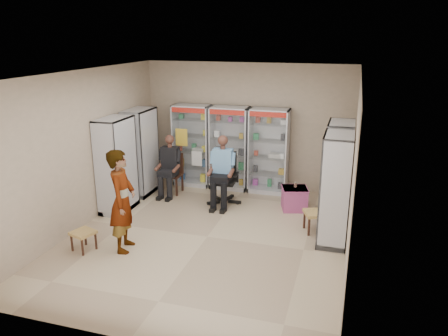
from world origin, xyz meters
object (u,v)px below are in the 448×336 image
(cabinet_right_near, at_px, (335,189))
(cabinet_left_far, at_px, (141,152))
(woven_stool_a, at_px, (315,222))
(wooden_chair, at_px, (172,174))
(office_chair, at_px, (224,179))
(cabinet_right_far, at_px, (338,171))
(cabinet_back_right, at_px, (269,151))
(woven_stool_b, at_px, (84,241))
(pink_trunk, at_px, (294,199))
(cabinet_left_near, at_px, (117,165))
(cabinet_back_mid, at_px, (230,148))
(cabinet_back_left, at_px, (193,145))
(standing_man, at_px, (122,201))
(seated_shopkeeper, at_px, (223,172))

(cabinet_right_near, relative_size, cabinet_left_far, 1.00)
(woven_stool_a, bearing_deg, wooden_chair, 161.01)
(woven_stool_a, bearing_deg, office_chair, 156.61)
(cabinet_right_far, bearing_deg, cabinet_back_right, 55.27)
(woven_stool_b, bearing_deg, cabinet_right_near, 21.28)
(pink_trunk, bearing_deg, cabinet_left_near, -162.92)
(cabinet_back_right, xyz_separation_m, cabinet_right_near, (1.63, -2.23, 0.00))
(pink_trunk, relative_size, woven_stool_a, 1.25)
(woven_stool_a, height_order, woven_stool_b, woven_stool_a)
(cabinet_back_mid, distance_m, office_chair, 1.11)
(cabinet_back_left, height_order, cabinet_back_mid, same)
(woven_stool_b, bearing_deg, cabinet_back_left, 81.12)
(cabinet_back_mid, xyz_separation_m, cabinet_left_near, (-1.88, -2.03, 0.00))
(cabinet_right_far, xyz_separation_m, wooden_chair, (-3.78, 0.40, -0.53))
(cabinet_right_near, bearing_deg, cabinet_left_far, 73.75)
(cabinet_right_near, bearing_deg, woven_stool_a, 46.55)
(cabinet_left_near, distance_m, standing_man, 1.85)
(cabinet_right_far, bearing_deg, seated_shopkeeper, 88.38)
(wooden_chair, bearing_deg, seated_shopkeeper, -13.74)
(woven_stool_a, distance_m, standing_man, 3.62)
(cabinet_right_far, distance_m, cabinet_left_far, 4.46)
(cabinet_back_right, height_order, cabinet_right_far, same)
(cabinet_left_near, distance_m, woven_stool_a, 4.21)
(pink_trunk, height_order, woven_stool_a, pink_trunk)
(cabinet_back_mid, height_order, seated_shopkeeper, cabinet_back_mid)
(wooden_chair, height_order, standing_man, standing_man)
(standing_man, bearing_deg, cabinet_back_mid, -27.04)
(cabinet_back_mid, relative_size, woven_stool_b, 5.61)
(cabinet_back_mid, xyz_separation_m, standing_man, (-0.88, -3.58, -0.10))
(cabinet_back_mid, relative_size, office_chair, 1.74)
(cabinet_back_left, xyz_separation_m, cabinet_right_far, (3.53, -1.13, 0.00))
(woven_stool_a, distance_m, woven_stool_b, 4.26)
(cabinet_back_mid, bearing_deg, cabinet_left_far, -153.68)
(cabinet_right_far, bearing_deg, cabinet_right_near, -180.00)
(seated_shopkeeper, bearing_deg, cabinet_right_far, -4.49)
(cabinet_left_far, bearing_deg, cabinet_back_left, 135.00)
(cabinet_right_near, bearing_deg, cabinet_left_near, 87.43)
(cabinet_left_near, bearing_deg, woven_stool_a, 91.56)
(cabinet_back_mid, bearing_deg, pink_trunk, -28.33)
(cabinet_right_near, height_order, cabinet_left_far, same)
(cabinet_left_far, bearing_deg, seated_shopkeeper, 86.30)
(cabinet_left_far, bearing_deg, woven_stool_a, 76.55)
(pink_trunk, distance_m, woven_stool_b, 4.38)
(cabinet_left_far, bearing_deg, cabinet_back_right, 108.19)
(woven_stool_b, relative_size, standing_man, 0.20)
(wooden_chair, distance_m, office_chair, 1.39)
(wooden_chair, bearing_deg, standing_man, -83.68)
(cabinet_back_left, height_order, cabinet_back_right, same)
(cabinet_right_near, xyz_separation_m, woven_stool_b, (-4.13, -1.61, -0.82))
(office_chair, xyz_separation_m, woven_stool_a, (2.09, -0.91, -0.37))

